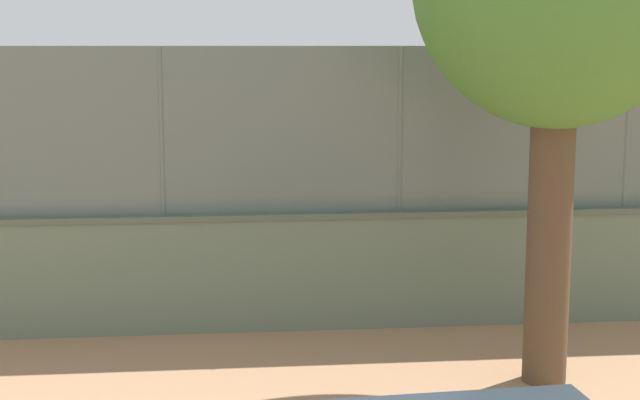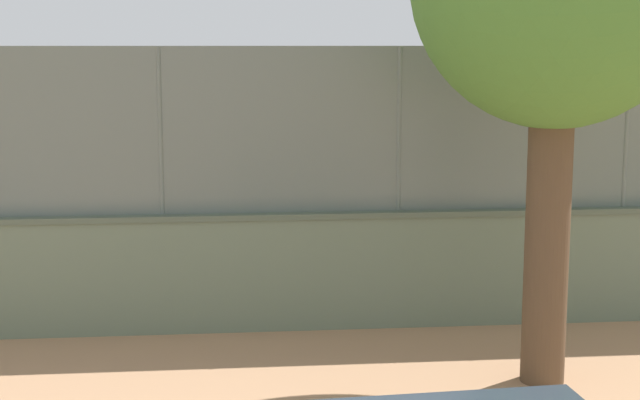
{
  "view_description": "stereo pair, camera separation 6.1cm",
  "coord_description": "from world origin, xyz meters",
  "px_view_note": "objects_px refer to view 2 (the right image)",
  "views": [
    {
      "loc": [
        2.18,
        26.75,
        4.01
      ],
      "look_at": [
        0.62,
        8.48,
        1.03
      ],
      "focal_mm": 53.76,
      "sensor_mm": 36.0,
      "label": 1
    },
    {
      "loc": [
        2.12,
        26.76,
        4.01
      ],
      "look_at": [
        0.62,
        8.48,
        1.03
      ],
      "focal_mm": 53.76,
      "sensor_mm": 36.0,
      "label": 2
    }
  ],
  "objects_px": {
    "sports_ball": "(34,231)",
    "player_at_service_line": "(420,177)",
    "player_baseline_waiting": "(92,178)",
    "player_foreground_swinging": "(481,190)"
  },
  "relations": [
    {
      "from": "sports_ball",
      "to": "player_at_service_line",
      "type": "bearing_deg",
      "value": -170.96
    },
    {
      "from": "player_baseline_waiting",
      "to": "player_foreground_swinging",
      "type": "height_order",
      "value": "player_foreground_swinging"
    },
    {
      "from": "player_baseline_waiting",
      "to": "player_at_service_line",
      "type": "height_order",
      "value": "player_at_service_line"
    },
    {
      "from": "sports_ball",
      "to": "player_baseline_waiting",
      "type": "bearing_deg",
      "value": -114.32
    },
    {
      "from": "player_at_service_line",
      "to": "player_foreground_swinging",
      "type": "bearing_deg",
      "value": 118.24
    },
    {
      "from": "player_foreground_swinging",
      "to": "sports_ball",
      "type": "relative_size",
      "value": 9.7
    },
    {
      "from": "player_baseline_waiting",
      "to": "player_at_service_line",
      "type": "bearing_deg",
      "value": 174.83
    },
    {
      "from": "player_baseline_waiting",
      "to": "player_at_service_line",
      "type": "distance_m",
      "value": 7.66
    },
    {
      "from": "player_baseline_waiting",
      "to": "sports_ball",
      "type": "relative_size",
      "value": 9.62
    },
    {
      "from": "player_baseline_waiting",
      "to": "player_at_service_line",
      "type": "xyz_separation_m",
      "value": [
        -7.63,
        0.69,
        0.02
      ]
    }
  ]
}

